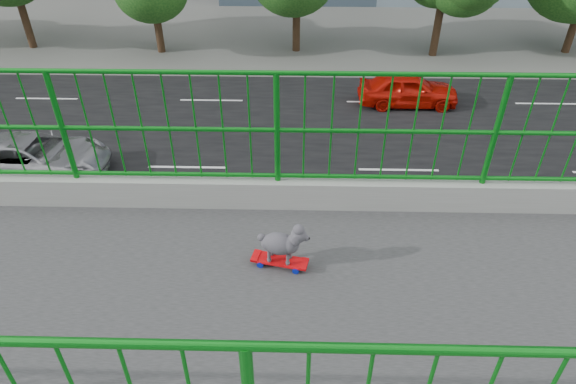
% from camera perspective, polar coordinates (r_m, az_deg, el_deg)
% --- Properties ---
extents(road, '(18.00, 90.00, 0.02)m').
position_cam_1_polar(road, '(18.98, -11.64, 2.82)').
color(road, black).
rests_on(road, ground).
extents(skateboard, '(0.25, 0.51, 0.07)m').
position_cam_1_polar(skateboard, '(4.27, -0.97, -8.04)').
color(skateboard, '#F1080E').
rests_on(skateboard, footbridge).
extents(poodle, '(0.25, 0.44, 0.37)m').
position_cam_1_polar(poodle, '(4.12, -0.68, -5.90)').
color(poodle, '#333136').
rests_on(poodle, skateboard).
extents(car_0, '(1.55, 3.84, 1.31)m').
position_cam_1_polar(car_0, '(13.29, 18.68, -11.71)').
color(car_0, silver).
rests_on(car_0, ground).
extents(car_2, '(2.53, 5.49, 1.53)m').
position_cam_1_polar(car_2, '(20.08, -27.66, 3.64)').
color(car_2, '#9A9A9F').
rests_on(car_2, ground).
extents(car_4, '(1.84, 4.57, 1.56)m').
position_cam_1_polar(car_4, '(23.84, 13.83, 11.58)').
color(car_4, red).
rests_on(car_4, ground).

